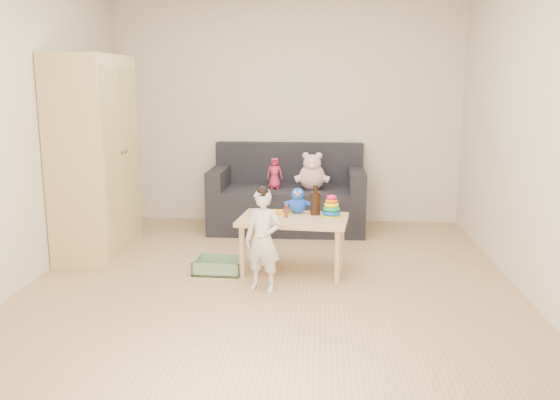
# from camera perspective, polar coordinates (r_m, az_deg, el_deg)

# --- Properties ---
(room) EXTENTS (4.50, 4.50, 4.50)m
(room) POSITION_cam_1_polar(r_m,az_deg,el_deg) (4.71, -0.82, 7.17)
(room) COLOR tan
(room) RESTS_ON ground
(wardrobe) EXTENTS (0.52, 1.05, 1.88)m
(wardrobe) POSITION_cam_1_polar(r_m,az_deg,el_deg) (5.84, -17.40, 3.95)
(wardrobe) COLOR tan
(wardrobe) RESTS_ON ground
(sofa) EXTENTS (1.70, 0.86, 0.48)m
(sofa) POSITION_cam_1_polar(r_m,az_deg,el_deg) (6.63, 0.71, -0.83)
(sofa) COLOR black
(sofa) RESTS_ON ground
(play_table) EXTENTS (0.98, 0.68, 0.49)m
(play_table) POSITION_cam_1_polar(r_m,az_deg,el_deg) (5.19, 1.28, -4.31)
(play_table) COLOR #DBB078
(play_table) RESTS_ON ground
(storage_bin) EXTENTS (0.42, 0.32, 0.12)m
(storage_bin) POSITION_cam_1_polar(r_m,az_deg,el_deg) (5.24, -5.98, -6.29)
(storage_bin) COLOR #688762
(storage_bin) RESTS_ON ground
(toddler) EXTENTS (0.34, 0.28, 0.80)m
(toddler) POSITION_cam_1_polar(r_m,az_deg,el_deg) (4.70, -1.64, -3.98)
(toddler) COLOR silver
(toddler) RESTS_ON ground
(pink_bear) EXTENTS (0.31, 0.27, 0.34)m
(pink_bear) POSITION_cam_1_polar(r_m,az_deg,el_deg) (6.47, 3.11, 2.53)
(pink_bear) COLOR #E8ABB6
(pink_bear) RESTS_ON sofa
(doll) EXTENTS (0.19, 0.14, 0.34)m
(doll) POSITION_cam_1_polar(r_m,az_deg,el_deg) (6.50, -0.53, 2.57)
(doll) COLOR #CC264F
(doll) RESTS_ON sofa
(ring_stacker) EXTENTS (0.17, 0.17, 0.19)m
(ring_stacker) POSITION_cam_1_polar(r_m,az_deg,el_deg) (5.15, 4.97, -0.81)
(ring_stacker) COLOR #E4F40C
(ring_stacker) RESTS_ON play_table
(brown_bottle) EXTENTS (0.09, 0.09, 0.26)m
(brown_bottle) POSITION_cam_1_polar(r_m,az_deg,el_deg) (5.22, 3.43, -0.22)
(brown_bottle) COLOR black
(brown_bottle) RESTS_ON play_table
(blue_plush) EXTENTS (0.19, 0.15, 0.23)m
(blue_plush) POSITION_cam_1_polar(r_m,az_deg,el_deg) (5.27, 1.72, -0.01)
(blue_plush) COLOR blue
(blue_plush) RESTS_ON play_table
(wooden_figure) EXTENTS (0.06, 0.05, 0.12)m
(wooden_figure) POSITION_cam_1_polar(r_m,az_deg,el_deg) (5.10, 0.62, -1.05)
(wooden_figure) COLOR brown
(wooden_figure) RESTS_ON play_table
(yellow_book) EXTENTS (0.20, 0.20, 0.01)m
(yellow_book) POSITION_cam_1_polar(r_m,az_deg,el_deg) (5.29, 0.15, -1.19)
(yellow_book) COLOR gold
(yellow_book) RESTS_ON play_table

